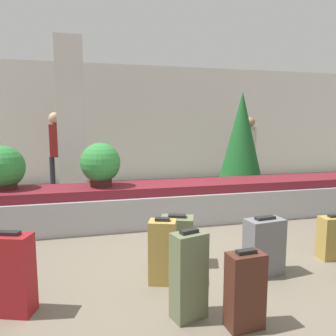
{
  "coord_description": "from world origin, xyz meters",
  "views": [
    {
      "loc": [
        -1.29,
        -3.41,
        1.58
      ],
      "look_at": [
        0.0,
        1.69,
        0.88
      ],
      "focal_mm": 35.0,
      "sensor_mm": 36.0,
      "label": 1
    }
  ],
  "objects_px": {
    "suitcase_2": "(336,237)",
    "suitcase_1": "(163,252)",
    "traveler_2": "(56,146)",
    "suitcase_7": "(245,290)",
    "suitcase_6": "(264,247)",
    "suitcase_3": "(189,275)",
    "suitcase_4": "(10,274)",
    "decorated_tree": "(241,141)",
    "traveler_1": "(250,144)",
    "potted_plant_1": "(101,164)",
    "suitcase_5": "(177,240)",
    "pillar": "(72,123)",
    "potted_plant_0": "(3,169)"
  },
  "relations": [
    {
      "from": "suitcase_7",
      "to": "traveler_2",
      "type": "height_order",
      "value": "traveler_2"
    },
    {
      "from": "pillar",
      "to": "suitcase_4",
      "type": "height_order",
      "value": "pillar"
    },
    {
      "from": "suitcase_2",
      "to": "suitcase_4",
      "type": "relative_size",
      "value": 0.75
    },
    {
      "from": "suitcase_3",
      "to": "potted_plant_0",
      "type": "xyz_separation_m",
      "value": [
        -1.98,
        2.84,
        0.57
      ]
    },
    {
      "from": "suitcase_1",
      "to": "suitcase_6",
      "type": "relative_size",
      "value": 1.06
    },
    {
      "from": "traveler_2",
      "to": "pillar",
      "type": "bearing_deg",
      "value": 37.2
    },
    {
      "from": "traveler_1",
      "to": "suitcase_6",
      "type": "bearing_deg",
      "value": 88.1
    },
    {
      "from": "suitcase_6",
      "to": "traveler_1",
      "type": "relative_size",
      "value": 0.36
    },
    {
      "from": "decorated_tree",
      "to": "pillar",
      "type": "bearing_deg",
      "value": 176.9
    },
    {
      "from": "potted_plant_1",
      "to": "traveler_1",
      "type": "relative_size",
      "value": 0.38
    },
    {
      "from": "pillar",
      "to": "suitcase_5",
      "type": "distance_m",
      "value": 3.68
    },
    {
      "from": "traveler_2",
      "to": "suitcase_7",
      "type": "bearing_deg",
      "value": 31.3
    },
    {
      "from": "suitcase_3",
      "to": "decorated_tree",
      "type": "bearing_deg",
      "value": 42.53
    },
    {
      "from": "suitcase_4",
      "to": "suitcase_7",
      "type": "relative_size",
      "value": 1.13
    },
    {
      "from": "suitcase_6",
      "to": "suitcase_2",
      "type": "bearing_deg",
      "value": 1.81
    },
    {
      "from": "potted_plant_0",
      "to": "decorated_tree",
      "type": "bearing_deg",
      "value": 15.15
    },
    {
      "from": "suitcase_3",
      "to": "traveler_1",
      "type": "distance_m",
      "value": 6.34
    },
    {
      "from": "suitcase_6",
      "to": "potted_plant_1",
      "type": "xyz_separation_m",
      "value": [
        -1.58,
        2.13,
        0.67
      ]
    },
    {
      "from": "suitcase_2",
      "to": "suitcase_1",
      "type": "bearing_deg",
      "value": -174.84
    },
    {
      "from": "suitcase_2",
      "to": "suitcase_5",
      "type": "bearing_deg",
      "value": 173.65
    },
    {
      "from": "suitcase_3",
      "to": "potted_plant_1",
      "type": "distance_m",
      "value": 2.82
    },
    {
      "from": "suitcase_6",
      "to": "traveler_2",
      "type": "relative_size",
      "value": 0.34
    },
    {
      "from": "suitcase_6",
      "to": "potted_plant_0",
      "type": "height_order",
      "value": "potted_plant_0"
    },
    {
      "from": "suitcase_4",
      "to": "potted_plant_0",
      "type": "relative_size",
      "value": 1.11
    },
    {
      "from": "traveler_1",
      "to": "traveler_2",
      "type": "relative_size",
      "value": 0.96
    },
    {
      "from": "suitcase_6",
      "to": "decorated_tree",
      "type": "bearing_deg",
      "value": 60.02
    },
    {
      "from": "suitcase_6",
      "to": "suitcase_3",
      "type": "bearing_deg",
      "value": -158.33
    },
    {
      "from": "potted_plant_1",
      "to": "traveler_1",
      "type": "distance_m",
      "value": 4.73
    },
    {
      "from": "suitcase_3",
      "to": "potted_plant_1",
      "type": "xyz_separation_m",
      "value": [
        -0.57,
        2.69,
        0.61
      ]
    },
    {
      "from": "traveler_2",
      "to": "decorated_tree",
      "type": "relative_size",
      "value": 0.81
    },
    {
      "from": "traveler_1",
      "to": "suitcase_4",
      "type": "bearing_deg",
      "value": 70.05
    },
    {
      "from": "suitcase_5",
      "to": "traveler_1",
      "type": "height_order",
      "value": "traveler_1"
    },
    {
      "from": "suitcase_2",
      "to": "suitcase_3",
      "type": "bearing_deg",
      "value": -157.72
    },
    {
      "from": "pillar",
      "to": "suitcase_1",
      "type": "xyz_separation_m",
      "value": [
        0.96,
        -3.6,
        -1.28
      ]
    },
    {
      "from": "suitcase_1",
      "to": "traveler_2",
      "type": "distance_m",
      "value": 4.67
    },
    {
      "from": "suitcase_1",
      "to": "traveler_1",
      "type": "relative_size",
      "value": 0.38
    },
    {
      "from": "suitcase_7",
      "to": "potted_plant_0",
      "type": "xyz_separation_m",
      "value": [
        -2.36,
        3.08,
        0.63
      ]
    },
    {
      "from": "suitcase_3",
      "to": "suitcase_4",
      "type": "height_order",
      "value": "suitcase_3"
    },
    {
      "from": "traveler_2",
      "to": "decorated_tree",
      "type": "distance_m",
      "value": 4.0
    },
    {
      "from": "potted_plant_1",
      "to": "traveler_2",
      "type": "bearing_deg",
      "value": 109.45
    },
    {
      "from": "suitcase_5",
      "to": "suitcase_6",
      "type": "xyz_separation_m",
      "value": [
        0.82,
        -0.47,
        0.03
      ]
    },
    {
      "from": "suitcase_1",
      "to": "potted_plant_1",
      "type": "distance_m",
      "value": 2.21
    },
    {
      "from": "potted_plant_0",
      "to": "suitcase_3",
      "type": "bearing_deg",
      "value": -55.15
    },
    {
      "from": "traveler_2",
      "to": "suitcase_3",
      "type": "bearing_deg",
      "value": 28.14
    },
    {
      "from": "pillar",
      "to": "suitcase_1",
      "type": "distance_m",
      "value": 3.94
    },
    {
      "from": "potted_plant_0",
      "to": "pillar",
      "type": "bearing_deg",
      "value": 55.72
    },
    {
      "from": "pillar",
      "to": "decorated_tree",
      "type": "relative_size",
      "value": 1.41
    },
    {
      "from": "suitcase_3",
      "to": "traveler_1",
      "type": "xyz_separation_m",
      "value": [
        3.36,
        5.33,
        0.7
      ]
    },
    {
      "from": "suitcase_3",
      "to": "potted_plant_0",
      "type": "bearing_deg",
      "value": 108.82
    },
    {
      "from": "traveler_2",
      "to": "suitcase_2",
      "type": "bearing_deg",
      "value": 51.28
    }
  ]
}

